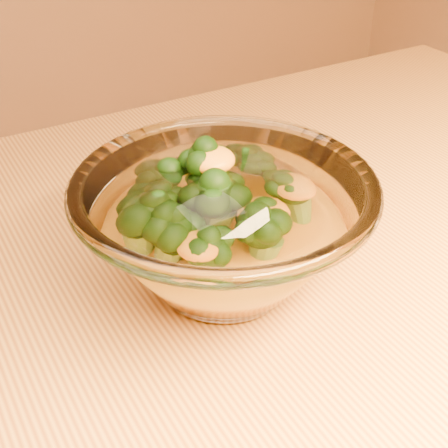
% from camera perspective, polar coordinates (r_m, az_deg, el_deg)
% --- Properties ---
extents(table, '(1.20, 0.80, 0.75)m').
position_cam_1_polar(table, '(0.52, -0.63, -18.35)').
color(table, '#B88437').
rests_on(table, ground).
extents(glass_bowl, '(0.22, 0.22, 0.10)m').
position_cam_1_polar(glass_bowl, '(0.46, 0.00, -0.49)').
color(glass_bowl, white).
rests_on(glass_bowl, table).
extents(cheese_sauce, '(0.13, 0.13, 0.04)m').
position_cam_1_polar(cheese_sauce, '(0.47, 0.00, -2.56)').
color(cheese_sauce, orange).
rests_on(cheese_sauce, glass_bowl).
extents(broccoli_heap, '(0.14, 0.12, 0.08)m').
position_cam_1_polar(broccoli_heap, '(0.46, -1.52, 1.63)').
color(broccoli_heap, black).
rests_on(broccoli_heap, cheese_sauce).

